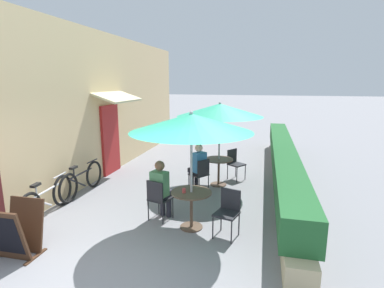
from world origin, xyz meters
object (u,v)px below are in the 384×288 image
(bicycle_leaning, at_px, (47,199))
(patio_umbrella_near, at_px, (191,123))
(seated_patron_mid_right, at_px, (198,165))
(patio_table_mid, at_px, (219,166))
(cafe_chair_mid_left, at_px, (235,162))
(cafe_chair_near_right, at_px, (158,197))
(cafe_chair_mid_right, at_px, (201,173))
(cafe_chair_near_left, at_px, (228,209))
(patio_table_near, at_px, (191,202))
(seated_patron_near_right, at_px, (161,187))
(patio_umbrella_mid, at_px, (220,110))
(menu_board, at_px, (17,230))
(coffee_cup_near, at_px, (184,190))
(bicycle_second, at_px, (82,180))

(bicycle_leaning, bearing_deg, patio_umbrella_near, -1.06)
(seated_patron_mid_right, height_order, bicycle_leaning, seated_patron_mid_right)
(patio_table_mid, distance_m, cafe_chair_mid_left, 0.73)
(cafe_chair_near_right, bearing_deg, cafe_chair_mid_right, 90.83)
(cafe_chair_near_left, height_order, cafe_chair_mid_left, same)
(patio_table_near, height_order, seated_patron_near_right, seated_patron_near_right)
(cafe_chair_near_right, bearing_deg, patio_umbrella_mid, 86.63)
(cafe_chair_mid_right, bearing_deg, patio_table_near, -137.01)
(cafe_chair_near_left, xyz_separation_m, menu_board, (-3.24, -1.46, -0.07))
(seated_patron_near_right, xyz_separation_m, cafe_chair_mid_left, (1.20, 2.96, -0.17))
(patio_umbrella_near, distance_m, cafe_chair_near_right, 1.71)
(patio_table_near, height_order, patio_table_mid, same)
(cafe_chair_mid_left, xyz_separation_m, menu_board, (-3.03, -4.79, -0.07))
(seated_patron_mid_right, relative_size, menu_board, 1.40)
(cafe_chair_near_right, relative_size, patio_table_mid, 1.12)
(patio_umbrella_near, distance_m, bicycle_leaning, 3.52)
(cafe_chair_near_left, distance_m, seated_patron_near_right, 1.47)
(coffee_cup_near, distance_m, seated_patron_mid_right, 2.08)
(patio_table_near, distance_m, cafe_chair_mid_right, 1.95)
(patio_table_mid, relative_size, menu_board, 0.87)
(patio_umbrella_near, distance_m, cafe_chair_mid_left, 3.59)
(cafe_chair_near_right, relative_size, seated_patron_mid_right, 0.70)
(patio_umbrella_mid, xyz_separation_m, cafe_chair_mid_right, (-0.37, -0.63, -1.54))
(cafe_chair_near_right, height_order, patio_umbrella_mid, patio_umbrella_mid)
(cafe_chair_near_right, height_order, coffee_cup_near, cafe_chair_near_right)
(patio_table_mid, xyz_separation_m, cafe_chair_mid_left, (0.37, 0.63, -0.02))
(cafe_chair_mid_right, distance_m, menu_board, 4.20)
(bicycle_second, bearing_deg, seated_patron_mid_right, 18.22)
(patio_umbrella_near, height_order, cafe_chair_near_right, patio_umbrella_near)
(bicycle_second, bearing_deg, patio_table_near, -19.45)
(patio_umbrella_near, height_order, bicycle_second, patio_umbrella_near)
(patio_umbrella_mid, distance_m, bicycle_second, 3.94)
(patio_umbrella_mid, height_order, menu_board, patio_umbrella_mid)
(bicycle_second, bearing_deg, cafe_chair_mid_right, 16.47)
(patio_umbrella_near, height_order, seated_patron_mid_right, patio_umbrella_near)
(seated_patron_near_right, distance_m, bicycle_second, 2.55)
(seated_patron_mid_right, relative_size, bicycle_second, 0.69)
(bicycle_second, xyz_separation_m, menu_board, (0.57, -2.65, 0.07))
(seated_patron_mid_right, relative_size, bicycle_leaning, 0.69)
(patio_table_mid, distance_m, cafe_chair_mid_right, 0.73)
(menu_board, bearing_deg, bicycle_leaning, 111.27)
(seated_patron_near_right, xyz_separation_m, menu_board, (-1.82, -1.83, -0.24))
(cafe_chair_mid_left, height_order, bicycle_leaning, cafe_chair_mid_left)
(bicycle_leaning, xyz_separation_m, bicycle_second, (-0.00, 1.26, 0.00))
(patio_table_near, relative_size, bicycle_leaning, 0.43)
(cafe_chair_near_right, height_order, menu_board, menu_board)
(patio_umbrella_near, relative_size, menu_board, 2.54)
(patio_umbrella_near, xyz_separation_m, cafe_chair_near_right, (-0.72, 0.13, -1.54))
(cafe_chair_mid_right, bearing_deg, seated_patron_near_right, -159.02)
(menu_board, bearing_deg, patio_table_mid, 56.40)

